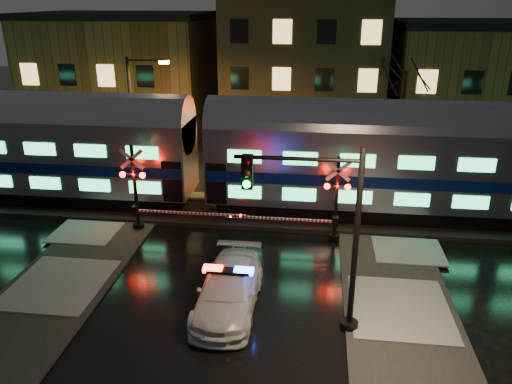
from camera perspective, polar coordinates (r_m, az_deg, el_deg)
ground at (r=21.76m, az=-2.36°, el=-7.72°), size 120.00×120.00×0.00m
ballast at (r=26.15m, az=-0.59°, el=-2.21°), size 90.00×4.20×0.24m
sidewalk_left at (r=19.17m, az=-25.79°, el=-14.31°), size 4.00×20.00×0.12m
sidewalk_right at (r=16.84m, az=17.56°, el=-18.44°), size 4.00×20.00×0.12m
building_left at (r=44.29m, az=-14.85°, el=12.76°), size 14.00×10.00×9.00m
building_mid at (r=41.55m, az=5.54°, el=14.57°), size 12.00×11.00×11.50m
building_right at (r=42.89m, az=23.41°, el=11.15°), size 12.00×10.00×8.50m
train at (r=25.48m, az=-6.41°, el=4.83°), size 51.00×3.12×5.92m
police_car at (r=18.31m, az=-3.13°, el=-11.10°), size 2.11×5.15×1.66m
crossing_signal_right at (r=22.86m, az=8.23°, el=-1.77°), size 5.73×0.65×4.06m
crossing_signal_left at (r=24.20m, az=-12.86°, el=-0.53°), size 6.03×0.67×4.27m
traffic_light at (r=16.06m, az=7.76°, el=-5.24°), size 4.17×0.73×6.45m
streetlight at (r=30.34m, az=-13.56°, el=8.84°), size 2.50×0.26×7.47m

